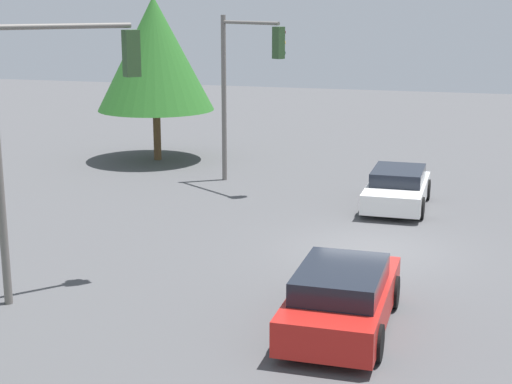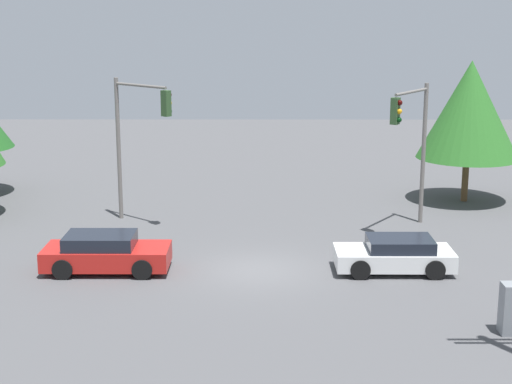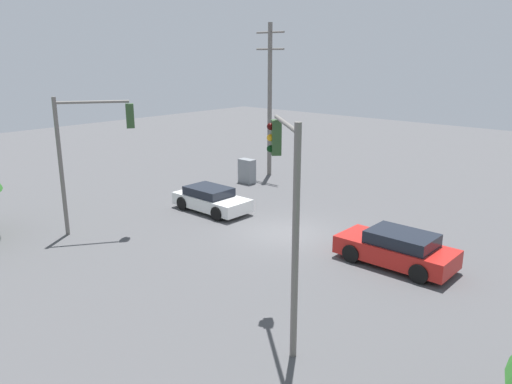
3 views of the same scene
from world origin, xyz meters
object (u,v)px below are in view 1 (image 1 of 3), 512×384
(traffic_signal_cross, at_px, (245,72))
(sedan_white, at_px, (397,188))
(sedan_red, at_px, (342,297))
(traffic_signal_main, at_px, (54,108))

(traffic_signal_cross, bearing_deg, sedan_white, 19.08)
(sedan_red, xyz_separation_m, sedan_white, (-10.24, 0.01, -0.06))
(traffic_signal_main, bearing_deg, sedan_red, -51.22)
(sedan_white, distance_m, traffic_signal_cross, 6.80)
(sedan_red, relative_size, sedan_white, 1.07)
(traffic_signal_main, distance_m, traffic_signal_cross, 11.56)
(traffic_signal_main, relative_size, traffic_signal_cross, 1.03)
(sedan_white, bearing_deg, traffic_signal_main, 56.98)
(sedan_red, height_order, traffic_signal_main, traffic_signal_main)
(sedan_red, height_order, traffic_signal_cross, traffic_signal_cross)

